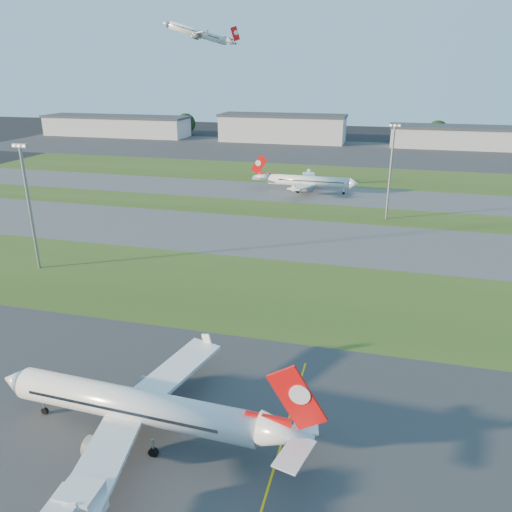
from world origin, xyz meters
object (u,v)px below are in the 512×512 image
(airliner_parked, at_px, (137,407))
(airliner_taxiing, at_px, (308,181))
(light_mast_west, at_px, (28,199))
(light_mast_centre, at_px, (391,166))

(airliner_parked, relative_size, airliner_taxiing, 1.06)
(airliner_parked, xyz_separation_m, airliner_taxiing, (-0.36, 123.77, -0.23))
(airliner_parked, bearing_deg, airliner_taxiing, 92.62)
(airliner_taxiing, bearing_deg, light_mast_west, 62.97)
(airliner_parked, distance_m, light_mast_centre, 101.33)
(airliner_parked, height_order, light_mast_west, light_mast_west)
(light_mast_centre, bearing_deg, light_mast_west, -141.34)
(airliner_taxiing, height_order, light_mast_centre, light_mast_centre)
(airliner_taxiing, distance_m, light_mast_west, 93.95)
(airliner_parked, bearing_deg, light_mast_west, 139.28)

